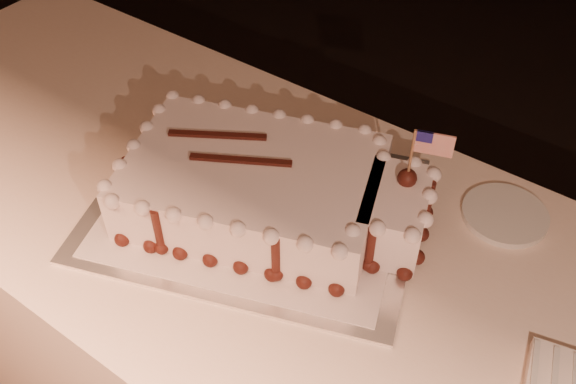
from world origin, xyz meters
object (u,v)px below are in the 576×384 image
Objects in this scene: sheet_cake at (270,189)px; side_plate at (505,215)px; cake_board at (255,209)px; banquet_table at (304,351)px.

sheet_cake is 3.72× the size of side_plate.
cake_board is 0.48m from side_plate.
sheet_cake reaches higher than side_plate.
sheet_cake is at bearing 0.49° from cake_board.
cake_board is 1.01× the size of sheet_cake.
sheet_cake reaches higher than banquet_table.
cake_board is at bearing -160.01° from sheet_cake.
side_plate is (0.40, 0.27, 0.00)m from cake_board.
side_plate is (0.27, 0.27, 0.38)m from banquet_table.
side_plate is (0.37, 0.26, -0.06)m from sheet_cake.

